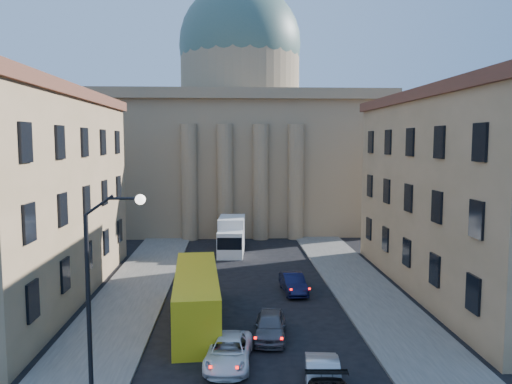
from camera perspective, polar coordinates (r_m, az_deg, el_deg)
sidewalk_left at (r=33.73m, az=-15.37°, el=-13.40°), size 5.00×60.00×0.15m
sidewalk_right at (r=34.42m, az=14.29°, el=-12.98°), size 5.00×60.00×0.15m
church at (r=68.59m, az=-1.80°, el=6.46°), size 68.02×28.76×36.60m
building_left at (r=38.58m, az=-26.79°, el=-0.22°), size 11.60×26.60×14.70m
building_right at (r=39.79m, az=24.60°, el=0.04°), size 11.60×26.60×14.70m
street_lamp at (r=22.56m, az=-17.38°, el=-9.24°), size 2.62×0.44×8.83m
car_right_near at (r=23.48m, az=7.68°, el=-20.38°), size 1.96×4.39×1.40m
car_left_mid at (r=25.99m, az=-3.14°, el=-17.77°), size 2.60×4.89×1.31m
car_right_far at (r=29.02m, az=1.64°, el=-15.01°), size 2.22×4.49×1.47m
car_right_distant at (r=37.24m, az=4.28°, el=-10.35°), size 1.78×4.35×1.40m
city_bus at (r=31.22m, az=-6.82°, el=-11.69°), size 3.30×11.28×3.14m
box_truck at (r=49.80m, az=-2.83°, el=-5.11°), size 2.84×6.45×3.47m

